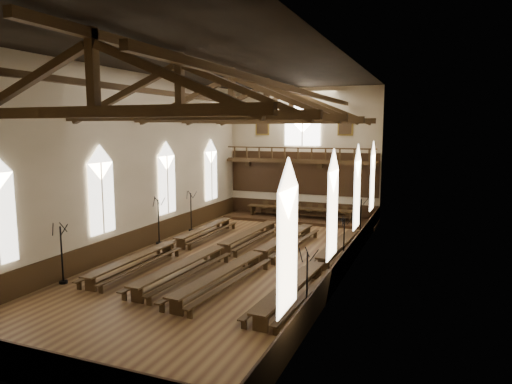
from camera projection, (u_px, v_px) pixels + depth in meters
ground at (233, 260)px, 24.12m from camera, size 26.00×26.00×0.00m
room_walls at (232, 137)px, 23.23m from camera, size 26.00×26.00×26.00m
wainscot_band at (233, 249)px, 24.04m from camera, size 12.00×26.00×1.20m
side_windows at (232, 190)px, 23.60m from camera, size 11.85×19.80×4.50m
end_window at (302, 124)px, 34.98m from camera, size 2.80×0.12×3.80m
minstrels_gallery at (301, 168)px, 35.22m from camera, size 11.80×1.24×3.70m
portraits at (302, 126)px, 35.00m from camera, size 7.75×0.09×1.45m
roof_trusses at (232, 102)px, 22.99m from camera, size 11.70×25.70×2.80m
refectory_row_a at (174, 243)px, 25.56m from camera, size 1.44×14.00×0.71m
refectory_row_b at (221, 249)px, 24.28m from camera, size 1.85×14.43×0.75m
refectory_row_c at (259, 255)px, 23.04m from camera, size 2.12×14.60×0.76m
refectory_row_d at (320, 264)px, 21.59m from camera, size 1.86×14.25×0.73m
dais at (300, 219)px, 34.46m from camera, size 11.40×3.14×0.21m
high_table at (300, 209)px, 34.36m from camera, size 8.28×1.05×0.78m
high_chairs at (303, 209)px, 35.11m from camera, size 6.74×0.44×0.95m
candelabrum_left_near at (62, 265)px, 20.37m from camera, size 0.80×0.84×2.77m
candelabrum_left_mid at (159, 230)px, 27.36m from camera, size 0.84×0.86×2.88m
candelabrum_left_far at (191, 219)px, 30.92m from camera, size 0.76×0.84×2.74m
candelabrum_right_near at (307, 295)px, 16.90m from camera, size 0.76×0.77×2.58m
candelabrum_right_mid at (344, 249)px, 23.40m from camera, size 0.74×0.72×2.48m
candelabrum_right_far at (360, 227)px, 28.29m from camera, size 0.77×0.84×2.75m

